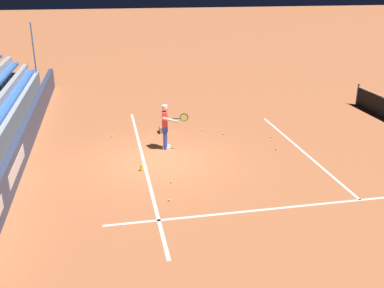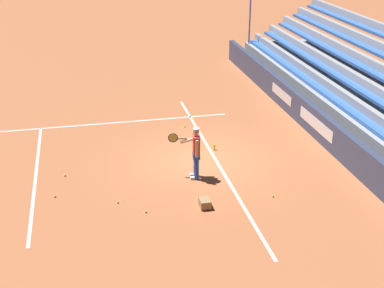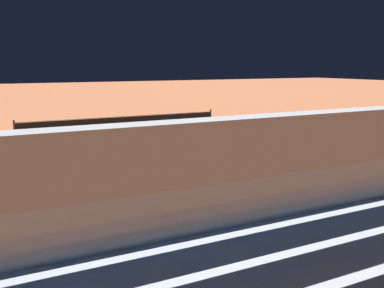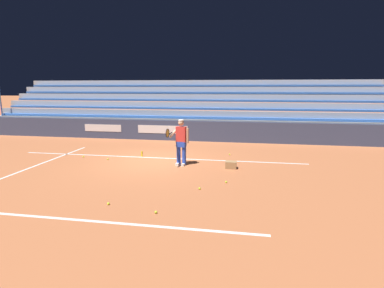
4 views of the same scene
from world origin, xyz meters
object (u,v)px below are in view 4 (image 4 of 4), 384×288
object	(u,v)px
ball_box_cardboard	(231,165)
tennis_ball_midcourt	(83,157)
tennis_ball_on_baseline	(108,159)
tennis_ball_by_box	(156,212)
tennis_ball_far_right	(200,188)
tennis_player	(181,142)
tennis_ball_toward_net	(108,204)
tennis_ball_far_left	(226,182)
water_bottle	(142,154)
tennis_ball_near_player	(230,154)

from	to	relation	value
ball_box_cardboard	tennis_ball_midcourt	xyz separation A→B (m)	(6.16, -0.67, -0.10)
tennis_ball_on_baseline	tennis_ball_by_box	bearing A→B (deg)	126.17
ball_box_cardboard	tennis_ball_far_right	xyz separation A→B (m)	(0.78, 2.45, -0.10)
tennis_player	tennis_ball_toward_net	bearing A→B (deg)	76.62
tennis_ball_midcourt	tennis_ball_far_left	xyz separation A→B (m)	(-6.09, 2.38, 0.00)
tennis_ball_on_baseline	tennis_ball_by_box	distance (m)	5.78
tennis_ball_by_box	water_bottle	distance (m)	5.97
tennis_ball_far_right	tennis_ball_near_player	xyz separation A→B (m)	(-0.63, -4.59, 0.00)
tennis_ball_on_baseline	tennis_ball_far_right	bearing A→B (deg)	145.58
tennis_ball_toward_net	water_bottle	world-z (taller)	water_bottle
tennis_ball_midcourt	tennis_player	bearing A→B (deg)	173.00
tennis_ball_on_baseline	tennis_ball_near_player	world-z (taller)	same
tennis_ball_far_left	tennis_ball_on_baseline	world-z (taller)	same
tennis_ball_by_box	water_bottle	world-z (taller)	water_bottle
tennis_ball_on_baseline	tennis_ball_toward_net	distance (m)	4.85
ball_box_cardboard	tennis_player	bearing A→B (deg)	-4.27
tennis_player	tennis_ball_on_baseline	world-z (taller)	tennis_player
water_bottle	tennis_ball_far_left	bearing A→B (deg)	141.52
tennis_ball_by_box	tennis_ball_far_right	bearing A→B (deg)	-112.64
tennis_ball_far_right	tennis_ball_midcourt	distance (m)	6.21
tennis_ball_midcourt	ball_box_cardboard	bearing A→B (deg)	173.83
tennis_ball_far_left	tennis_ball_near_player	world-z (taller)	same
tennis_ball_far_right	water_bottle	xyz separation A→B (m)	(3.03, -3.71, 0.08)
tennis_ball_far_right	tennis_ball_on_baseline	xyz separation A→B (m)	(4.17, -2.86, 0.00)
tennis_player	ball_box_cardboard	distance (m)	2.03
tennis_ball_far_right	tennis_ball_far_left	size ratio (longest dim) A/B	1.00
tennis_player	tennis_ball_on_baseline	size ratio (longest dim) A/B	25.98
ball_box_cardboard	tennis_ball_far_right	world-z (taller)	ball_box_cardboard
tennis_ball_on_baseline	water_bottle	distance (m)	1.42
tennis_ball_far_left	tennis_ball_on_baseline	bearing A→B (deg)	-23.50
tennis_ball_midcourt	tennis_ball_toward_net	distance (m)	5.69
tennis_ball_near_player	tennis_ball_by_box	bearing A→B (deg)	77.83
tennis_ball_far_right	tennis_ball_on_baseline	distance (m)	5.05
tennis_ball_far_right	tennis_ball_near_player	world-z (taller)	same
tennis_player	tennis_ball_far_left	world-z (taller)	tennis_player
tennis_ball_far_right	tennis_ball_midcourt	world-z (taller)	same
tennis_ball_by_box	tennis_ball_near_player	xyz separation A→B (m)	(-1.38, -6.41, 0.00)
ball_box_cardboard	tennis_ball_midcourt	size ratio (longest dim) A/B	6.06
water_bottle	tennis_player	bearing A→B (deg)	149.85
tennis_ball_far_right	ball_box_cardboard	bearing A→B (deg)	-107.67
tennis_ball_toward_net	water_bottle	distance (m)	5.32
ball_box_cardboard	water_bottle	bearing A→B (deg)	-18.36
tennis_ball_midcourt	tennis_ball_on_baseline	xyz separation A→B (m)	(-1.21, 0.25, 0.00)
tennis_ball_midcourt	tennis_ball_far_left	size ratio (longest dim) A/B	1.00
tennis_ball_far_right	tennis_ball_near_player	bearing A→B (deg)	-97.77
tennis_player	tennis_ball_far_right	size ratio (longest dim) A/B	25.98
tennis_ball_far_right	tennis_ball_far_left	distance (m)	1.02
tennis_ball_midcourt	tennis_ball_on_baseline	size ratio (longest dim) A/B	1.00
tennis_ball_on_baseline	tennis_ball_near_player	xyz separation A→B (m)	(-4.80, -1.74, 0.00)
tennis_player	tennis_ball_midcourt	size ratio (longest dim) A/B	25.98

